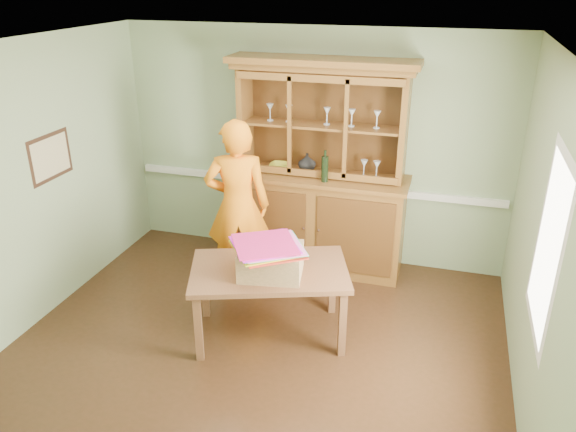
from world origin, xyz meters
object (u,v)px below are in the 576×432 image
(cardboard_box, at_px, (271,261))
(person, at_px, (238,206))
(dining_table, at_px, (269,277))
(china_hutch, at_px, (319,198))

(cardboard_box, xyz_separation_m, person, (-0.66, 0.90, 0.10))
(cardboard_box, bearing_deg, dining_table, 117.17)
(dining_table, height_order, cardboard_box, cardboard_box)
(china_hutch, bearing_deg, person, -134.51)
(dining_table, distance_m, cardboard_box, 0.24)
(cardboard_box, bearing_deg, person, 126.32)
(dining_table, bearing_deg, person, 107.65)
(cardboard_box, height_order, person, person)
(cardboard_box, bearing_deg, china_hutch, 88.39)
(person, bearing_deg, cardboard_box, 107.70)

